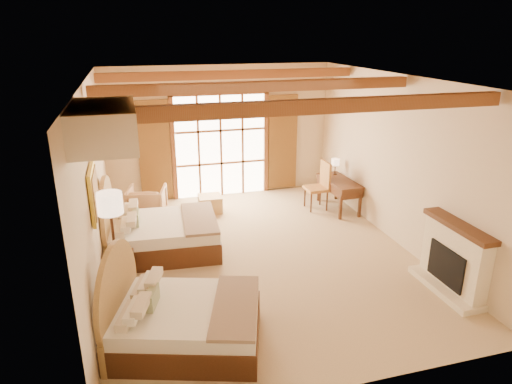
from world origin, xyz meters
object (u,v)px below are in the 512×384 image
object	(u,v)px
bed_far	(155,232)
armchair	(147,203)
desk	(339,193)
nightstand	(119,270)
bed_near	(176,320)

from	to	relation	value
bed_far	armchair	bearing A→B (deg)	95.85
armchair	bed_far	bearing A→B (deg)	104.55
bed_far	desk	xyz separation A→B (m)	(4.26, 1.12, -0.03)
nightstand	desk	xyz separation A→B (m)	(4.92, 2.17, 0.10)
armchair	desk	world-z (taller)	armchair
bed_near	armchair	xyz separation A→B (m)	(-0.14, 4.49, -0.01)
bed_near	bed_far	distance (m)	2.81
nightstand	bed_far	bearing A→B (deg)	64.73
bed_near	nightstand	xyz separation A→B (m)	(-0.73, 1.76, -0.10)
nightstand	armchair	distance (m)	2.79
bed_far	nightstand	world-z (taller)	bed_far
bed_near	desk	size ratio (longest dim) A/B	1.73
bed_far	nightstand	distance (m)	1.24
bed_near	armchair	size ratio (longest dim) A/B	2.82
bed_far	desk	world-z (taller)	bed_far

